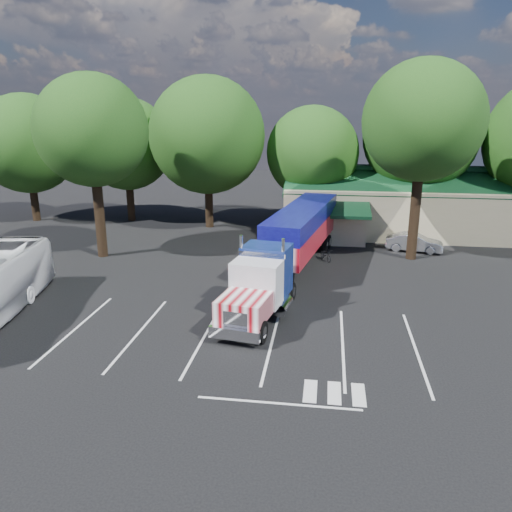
# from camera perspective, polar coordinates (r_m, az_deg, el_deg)

# --- Properties ---
(ground) EXTENTS (120.00, 120.00, 0.00)m
(ground) POSITION_cam_1_polar(r_m,az_deg,el_deg) (29.15, -3.08, -4.13)
(ground) COLOR black
(ground) RESTS_ON ground
(event_hall) EXTENTS (24.20, 14.12, 5.55)m
(event_hall) POSITION_cam_1_polar(r_m,az_deg,el_deg) (46.03, 18.56, 5.57)
(event_hall) COLOR #C6B593
(event_hall) RESTS_ON ground
(tree_row_a) EXTENTS (9.00, 9.00, 11.68)m
(tree_row_a) POSITION_cam_1_polar(r_m,az_deg,el_deg) (51.31, -24.67, 11.57)
(tree_row_a) COLOR black
(tree_row_a) RESTS_ON ground
(tree_row_b) EXTENTS (8.40, 8.40, 11.35)m
(tree_row_b) POSITION_cam_1_polar(r_m,az_deg,el_deg) (48.31, -14.58, 12.27)
(tree_row_b) COLOR black
(tree_row_b) RESTS_ON ground
(tree_row_c) EXTENTS (10.00, 10.00, 13.05)m
(tree_row_c) POSITION_cam_1_polar(r_m,az_deg,el_deg) (44.25, -5.60, 13.54)
(tree_row_c) COLOR black
(tree_row_c) RESTS_ON ground
(tree_row_d) EXTENTS (8.00, 8.00, 10.60)m
(tree_row_d) POSITION_cam_1_polar(r_m,az_deg,el_deg) (44.42, 6.46, 11.65)
(tree_row_d) COLOR black
(tree_row_d) RESTS_ON ground
(tree_row_e) EXTENTS (9.60, 9.60, 12.90)m
(tree_row_e) POSITION_cam_1_polar(r_m,az_deg,el_deg) (45.43, 18.26, 12.95)
(tree_row_e) COLOR black
(tree_row_e) RESTS_ON ground
(tree_near_left) EXTENTS (7.60, 7.60, 12.65)m
(tree_near_left) POSITION_cam_1_polar(r_m,az_deg,el_deg) (36.45, -18.24, 13.42)
(tree_near_left) COLOR black
(tree_near_left) RESTS_ON ground
(tree_near_right) EXTENTS (8.00, 8.00, 13.50)m
(tree_near_right) POSITION_cam_1_polar(r_m,az_deg,el_deg) (35.77, 18.57, 14.40)
(tree_near_right) COLOR black
(tree_near_right) RESTS_ON ground
(semi_truck) EXTENTS (5.76, 19.76, 4.11)m
(semi_truck) POSITION_cam_1_polar(r_m,az_deg,el_deg) (31.48, 4.28, 1.86)
(semi_truck) COLOR black
(semi_truck) RESTS_ON ground
(woman) EXTENTS (0.53, 0.71, 1.76)m
(woman) POSITION_cam_1_polar(r_m,az_deg,el_deg) (28.60, 0.04, -2.65)
(woman) COLOR black
(woman) RESTS_ON ground
(bicycle) EXTENTS (1.20, 1.66, 0.83)m
(bicycle) POSITION_cam_1_polar(r_m,az_deg,el_deg) (35.33, 7.98, 0.16)
(bicycle) COLOR black
(bicycle) RESTS_ON ground
(silver_sedan) EXTENTS (4.30, 2.22, 1.35)m
(silver_sedan) POSITION_cam_1_polar(r_m,az_deg,el_deg) (39.01, 17.63, 1.49)
(silver_sedan) COLOR #ADAFB5
(silver_sedan) RESTS_ON ground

